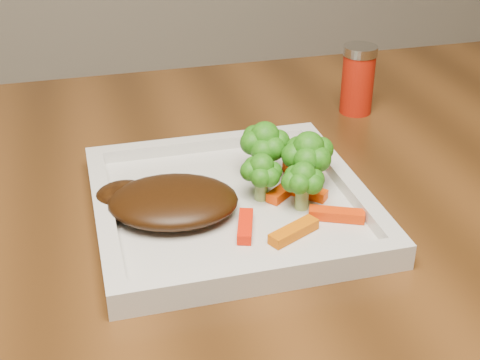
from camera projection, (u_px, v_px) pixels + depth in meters
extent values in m
cube|color=silver|center=(231.00, 208.00, 0.68)|extent=(0.27, 0.27, 0.01)
ellipsoid|color=black|center=(173.00, 201.00, 0.65)|extent=(0.14, 0.12, 0.03)
cube|color=#C75903|center=(294.00, 231.00, 0.62)|extent=(0.05, 0.04, 0.01)
cube|color=red|center=(337.00, 215.00, 0.65)|extent=(0.05, 0.04, 0.01)
cube|color=red|center=(245.00, 226.00, 0.63)|extent=(0.03, 0.05, 0.01)
cube|color=#F83C04|center=(310.00, 165.00, 0.73)|extent=(0.06, 0.02, 0.01)
cube|color=#FF4804|center=(304.00, 191.00, 0.69)|extent=(0.04, 0.04, 0.01)
cube|color=#EC3D03|center=(285.00, 190.00, 0.69)|extent=(0.05, 0.04, 0.01)
cylinder|color=#A91809|center=(358.00, 80.00, 0.88)|extent=(0.05, 0.05, 0.09)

